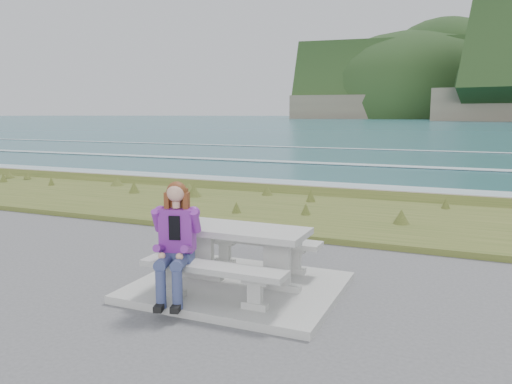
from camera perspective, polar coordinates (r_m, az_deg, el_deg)
concrete_slab at (r=6.63m, az=-2.05°, el=-10.81°), size 2.60×2.10×0.10m
picnic_table at (r=6.44m, az=-2.08°, el=-5.50°), size 1.80×0.75×0.75m
bench_landward at (r=5.90m, az=-5.00°, el=-9.24°), size 1.80×0.35×0.45m
bench_seaward at (r=7.12m, az=0.33°, el=-6.03°), size 1.80×0.35×0.45m
grass_verge at (r=11.21m, az=8.87°, el=-2.94°), size 160.00×4.50×0.22m
shore_drop at (r=13.99m, az=11.81°, el=-0.65°), size 160.00×0.80×2.20m
ocean at (r=31.11m, az=17.97°, el=1.08°), size 1600.00×1600.00×0.09m
seated_woman at (r=5.96m, az=-9.29°, el=-7.47°), size 0.56×0.77×1.40m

